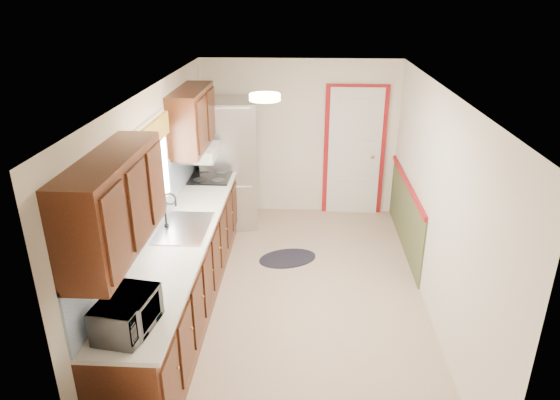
# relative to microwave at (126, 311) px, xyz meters

# --- Properties ---
(room_shell) EXTENTS (3.20, 5.20, 2.52)m
(room_shell) POSITION_rel_microwave_xyz_m (1.20, 1.95, 0.09)
(room_shell) COLOR tan
(room_shell) RESTS_ON ground
(kitchen_run) EXTENTS (0.63, 4.00, 2.20)m
(kitchen_run) POSITION_rel_microwave_xyz_m (-0.04, 1.66, -0.30)
(kitchen_run) COLOR #3E1B0E
(kitchen_run) RESTS_ON ground
(back_wall_trim) EXTENTS (1.12, 2.30, 2.08)m
(back_wall_trim) POSITION_rel_microwave_xyz_m (2.19, 4.16, -0.23)
(back_wall_trim) COLOR maroon
(back_wall_trim) RESTS_ON ground
(ceiling_fixture) EXTENTS (0.30, 0.30, 0.06)m
(ceiling_fixture) POSITION_rel_microwave_xyz_m (0.90, 1.75, 1.25)
(ceiling_fixture) COLOR #FFD88C
(ceiling_fixture) RESTS_ON room_shell
(microwave) EXTENTS (0.36, 0.55, 0.35)m
(microwave) POSITION_rel_microwave_xyz_m (0.00, 0.00, 0.00)
(microwave) COLOR white
(microwave) RESTS_ON kitchen_run
(refrigerator) EXTENTS (0.87, 0.83, 1.89)m
(refrigerator) POSITION_rel_microwave_xyz_m (0.18, 3.94, -0.17)
(refrigerator) COLOR #B7B7BC
(refrigerator) RESTS_ON ground
(rug) EXTENTS (0.91, 0.75, 0.01)m
(rug) POSITION_rel_microwave_xyz_m (1.09, 2.81, -1.11)
(rug) COLOR black
(rug) RESTS_ON ground
(cooktop) EXTENTS (0.54, 0.65, 0.02)m
(cooktop) POSITION_rel_microwave_xyz_m (0.01, 3.35, -0.16)
(cooktop) COLOR black
(cooktop) RESTS_ON kitchen_run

